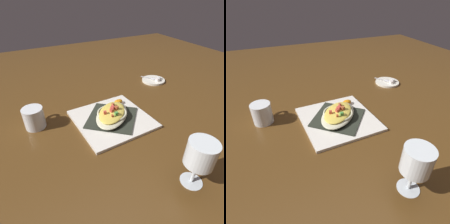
# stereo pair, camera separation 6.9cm
# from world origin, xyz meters

# --- Properties ---
(ground_plane) EXTENTS (2.60, 2.60, 0.00)m
(ground_plane) POSITION_xyz_m (0.00, 0.00, 0.00)
(ground_plane) COLOR #523516
(square_plate) EXTENTS (0.31, 0.31, 0.01)m
(square_plate) POSITION_xyz_m (0.00, 0.00, 0.01)
(square_plate) COLOR white
(square_plate) RESTS_ON ground_plane
(folded_napkin) EXTENTS (0.27, 0.27, 0.00)m
(folded_napkin) POSITION_xyz_m (0.00, 0.00, 0.01)
(folded_napkin) COLOR #282D24
(folded_napkin) RESTS_ON square_plate
(gratin_dish) EXTENTS (0.23, 0.24, 0.05)m
(gratin_dish) POSITION_xyz_m (-0.00, 0.00, 0.03)
(gratin_dish) COLOR beige
(gratin_dish) RESTS_ON folded_napkin
(orange_garnish) EXTENTS (0.06, 0.06, 0.02)m
(orange_garnish) POSITION_xyz_m (-0.08, -0.08, 0.02)
(orange_garnish) COLOR #4D2158
(orange_garnish) RESTS_ON square_plate
(coffee_mug) EXTENTS (0.08, 0.10, 0.09)m
(coffee_mug) POSITION_xyz_m (0.29, -0.11, 0.04)
(coffee_mug) COLOR white
(coffee_mug) RESTS_ON ground_plane
(stemmed_glass) EXTENTS (0.08, 0.08, 0.15)m
(stemmed_glass) POSITION_xyz_m (-0.06, 0.38, 0.11)
(stemmed_glass) COLOR white
(stemmed_glass) RESTS_ON ground_plane
(creamer_saucer) EXTENTS (0.13, 0.13, 0.01)m
(creamer_saucer) POSITION_xyz_m (-0.40, -0.23, 0.01)
(creamer_saucer) COLOR white
(creamer_saucer) RESTS_ON ground_plane
(spoon) EXTENTS (0.07, 0.09, 0.01)m
(spoon) POSITION_xyz_m (-0.40, -0.24, 0.02)
(spoon) COLOR silver
(spoon) RESTS_ON creamer_saucer
(creamer_cup_0) EXTENTS (0.02, 0.02, 0.02)m
(creamer_cup_0) POSITION_xyz_m (-0.41, -0.20, 0.02)
(creamer_cup_0) COLOR white
(creamer_cup_0) RESTS_ON creamer_saucer
(creamer_cup_1) EXTENTS (0.02, 0.02, 0.02)m
(creamer_cup_1) POSITION_xyz_m (-0.43, -0.22, 0.02)
(creamer_cup_1) COLOR white
(creamer_cup_1) RESTS_ON creamer_saucer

